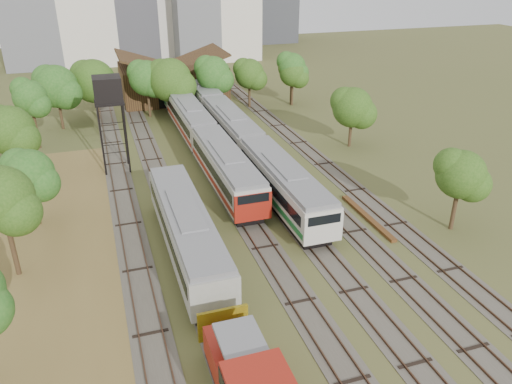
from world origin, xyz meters
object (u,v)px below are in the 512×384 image
object	(u,v)px
shunter_locomotive	(248,383)
water_tower	(108,92)
railcar_red_set	(206,141)
railcar_green_set	(231,128)

from	to	relation	value
shunter_locomotive	water_tower	size ratio (longest dim) A/B	0.80
railcar_red_set	shunter_locomotive	bearing A→B (deg)	-99.76
railcar_green_set	shunter_locomotive	xyz separation A→B (m)	(-10.00, -38.49, -0.18)
shunter_locomotive	water_tower	world-z (taller)	water_tower
water_tower	railcar_red_set	bearing A→B (deg)	0.19
railcar_green_set	shunter_locomotive	world-z (taller)	railcar_green_set
railcar_red_set	water_tower	distance (m)	11.80
railcar_red_set	shunter_locomotive	distance (m)	35.39
railcar_red_set	shunter_locomotive	xyz separation A→B (m)	(-6.00, -34.88, -0.18)
railcar_green_set	shunter_locomotive	size ratio (longest dim) A/B	6.41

